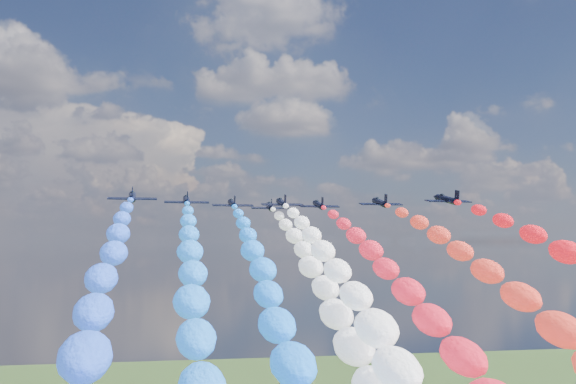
{
  "coord_description": "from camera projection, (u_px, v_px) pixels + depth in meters",
  "views": [
    {
      "loc": [
        -24.29,
        -136.58,
        93.02
      ],
      "look_at": [
        0.0,
        4.0,
        103.73
      ],
      "focal_mm": 41.43,
      "sensor_mm": 36.0,
      "label": 1
    }
  ],
  "objects": [
    {
      "name": "trail_2",
      "position": [
        274.0,
        332.0,
        87.46
      ],
      "size": [
        6.09,
        124.61,
        45.45
      ],
      "primitive_type": null,
      "color": "blue"
    },
    {
      "name": "jet_5",
      "position": [
        319.0,
        205.0,
        156.82
      ],
      "size": [
        9.59,
        12.98,
        4.89
      ],
      "primitive_type": null,
      "rotation": [
        0.18,
        0.0,
        -0.02
      ],
      "color": "black"
    },
    {
      "name": "trail_3",
      "position": [
        363.0,
        335.0,
        84.43
      ],
      "size": [
        6.09,
        124.61,
        45.45
      ],
      "primitive_type": null,
      "color": "white"
    },
    {
      "name": "jet_6",
      "position": [
        380.0,
        203.0,
        147.74
      ],
      "size": [
        9.6,
        12.98,
        4.89
      ],
      "primitive_type": null,
      "rotation": [
        0.18,
        0.0,
        -0.02
      ],
      "color": "black"
    },
    {
      "name": "jet_2",
      "position": [
        232.0,
        204.0,
        152.35
      ],
      "size": [
        9.6,
        12.99,
        4.89
      ],
      "primitive_type": null,
      "rotation": [
        0.18,
        0.0,
        0.02
      ],
      "color": "black"
    },
    {
      "name": "trail_5",
      "position": [
        420.0,
        328.0,
        91.93
      ],
      "size": [
        6.09,
        124.61,
        45.45
      ],
      "primitive_type": null,
      "color": "red"
    },
    {
      "name": "trail_4",
      "position": [
        331.0,
        321.0,
        99.57
      ],
      "size": [
        6.09,
        124.61,
        45.45
      ],
      "primitive_type": null,
      "color": "white"
    },
    {
      "name": "jet_3",
      "position": [
        282.0,
        203.0,
        149.32
      ],
      "size": [
        9.36,
        12.82,
        4.89
      ],
      "primitive_type": null,
      "rotation": [
        0.18,
        0.0,
        0.0
      ],
      "color": "black"
    },
    {
      "name": "trail_6",
      "position": [
        540.0,
        337.0,
        82.85
      ],
      "size": [
        6.09,
        124.61,
        45.45
      ],
      "primitive_type": null,
      "color": "red"
    },
    {
      "name": "trail_0",
      "position": [
        88.0,
        365.0,
        63.89
      ],
      "size": [
        6.09,
        124.61,
        45.45
      ],
      "primitive_type": null,
      "color": "blue"
    },
    {
      "name": "jet_1",
      "position": [
        187.0,
        200.0,
        140.27
      ],
      "size": [
        9.48,
        12.9,
        4.89
      ],
      "primitive_type": null,
      "rotation": [
        0.18,
        0.0,
        0.01
      ],
      "color": "black"
    },
    {
      "name": "jet_7",
      "position": [
        447.0,
        200.0,
        137.05
      ],
      "size": [
        10.06,
        13.31,
        4.89
      ],
      "primitive_type": null,
      "rotation": [
        0.18,
        0.0,
        0.06
      ],
      "color": "black"
    },
    {
      "name": "trail_1",
      "position": [
        196.0,
        347.0,
        75.38
      ],
      "size": [
        6.09,
        124.61,
        45.45
      ],
      "primitive_type": null,
      "color": "blue"
    },
    {
      "name": "jet_4",
      "position": [
        270.0,
        207.0,
        164.46
      ],
      "size": [
        10.12,
        13.35,
        4.89
      ],
      "primitive_type": null,
      "rotation": [
        0.18,
        0.0,
        -0.06
      ],
      "color": "black"
    },
    {
      "name": "jet_0",
      "position": [
        132.0,
        197.0,
        128.78
      ],
      "size": [
        10.06,
        13.31,
        4.89
      ],
      "primitive_type": null,
      "rotation": [
        0.18,
        0.0,
        0.06
      ],
      "color": "black"
    }
  ]
}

